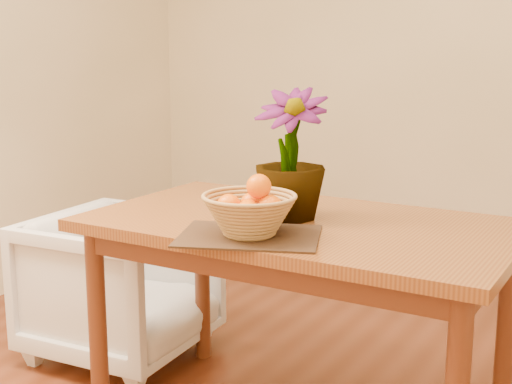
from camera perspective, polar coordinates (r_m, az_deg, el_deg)
The scene contains 7 objects.
wall_back at distance 4.13m, azimuth 16.18°, elevation 11.59°, with size 4.00×0.02×2.70m, color #FFEBC2.
table at distance 2.39m, azimuth 3.53°, elevation -4.29°, with size 1.40×0.80×0.75m.
placemat at distance 2.15m, azimuth -0.53°, elevation -3.53°, with size 0.42×0.31×0.01m, color #341F13.
wicker_basket at distance 2.13m, azimuth -0.53°, elevation -1.95°, with size 0.29×0.29×0.12m.
orange_pile at distance 2.13m, azimuth -0.38°, elevation -0.92°, with size 0.19×0.18×0.14m.
potted_plant at distance 2.34m, azimuth 2.74°, elevation 3.04°, with size 0.24×0.24×0.43m, color #194C15.
armchair at distance 3.12m, azimuth -10.69°, elevation -6.79°, with size 0.67×0.62×0.69m, color gray.
Camera 1 is at (1.03, -1.75, 1.31)m, focal length 50.00 mm.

